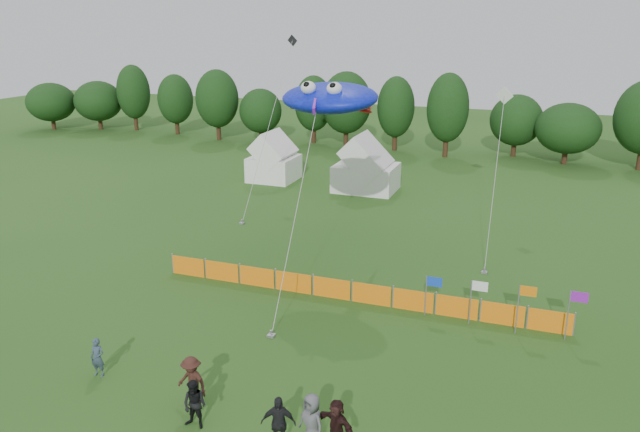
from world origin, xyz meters
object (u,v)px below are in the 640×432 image
(tent_left, at_px, (274,161))
(spectator_c, at_px, (192,382))
(spectator_f, at_px, (336,424))
(stingray_kite, at_px, (332,97))
(spectator_a, at_px, (98,357))
(spectator_b, at_px, (195,405))
(spectator_e, at_px, (312,422))
(spectator_d, at_px, (278,424))
(tent_right, at_px, (366,169))
(barrier_fence, at_px, (351,291))

(tent_left, height_order, spectator_c, tent_left)
(spectator_f, bearing_deg, stingray_kite, 131.57)
(spectator_a, bearing_deg, spectator_b, -22.11)
(spectator_f, bearing_deg, spectator_e, -133.49)
(spectator_d, relative_size, spectator_e, 0.98)
(tent_right, xyz_separation_m, spectator_c, (2.52, -29.84, -0.77))
(tent_left, relative_size, spectator_d, 1.99)
(tent_right, xyz_separation_m, stingray_kite, (2.65, -15.66, 7.41))
(spectator_d, relative_size, spectator_f, 1.11)
(tent_left, relative_size, spectator_f, 2.21)
(barrier_fence, xyz_separation_m, spectator_c, (-2.58, -10.06, 0.45))
(tent_right, relative_size, spectator_f, 2.84)
(tent_left, bearing_deg, spectator_a, -78.05)
(spectator_e, distance_m, spectator_f, 0.78)
(stingray_kite, bearing_deg, spectator_e, -72.82)
(spectator_a, height_order, spectator_f, spectator_f)
(spectator_f, bearing_deg, spectator_c, -162.26)
(tent_right, relative_size, stingray_kite, 0.31)
(barrier_fence, xyz_separation_m, spectator_d, (1.18, -11.14, 0.44))
(spectator_b, relative_size, stingray_kite, 0.11)
(stingray_kite, bearing_deg, spectator_d, -76.61)
(tent_left, xyz_separation_m, spectator_d, (14.46, -31.43, -0.72))
(barrier_fence, relative_size, stingray_kite, 1.27)
(barrier_fence, bearing_deg, tent_left, 123.21)
(tent_left, distance_m, spectator_b, 33.39)
(spectator_a, distance_m, stingray_kite, 16.70)
(barrier_fence, height_order, spectator_d, spectator_d)
(spectator_a, relative_size, spectator_d, 0.81)
(spectator_c, xyz_separation_m, spectator_e, (4.72, -0.69, 0.02))
(spectator_a, xyz_separation_m, spectator_e, (9.09, -1.12, 0.20))
(tent_right, relative_size, spectator_e, 2.49)
(spectator_a, xyz_separation_m, spectator_d, (8.13, -1.52, 0.18))
(tent_right, distance_m, spectator_b, 31.04)
(tent_left, bearing_deg, spectator_c, -70.57)
(spectator_b, distance_m, spectator_c, 1.25)
(stingray_kite, bearing_deg, spectator_f, -70.01)
(spectator_e, height_order, stingray_kite, stingray_kite)
(barrier_fence, relative_size, spectator_f, 11.74)
(spectator_b, bearing_deg, spectator_c, 126.00)
(barrier_fence, xyz_separation_m, spectator_e, (2.14, -10.74, 0.46))
(tent_right, bearing_deg, stingray_kite, -80.41)
(tent_left, distance_m, spectator_c, 32.19)
(spectator_c, relative_size, spectator_e, 0.98)
(spectator_e, xyz_separation_m, stingray_kite, (-4.60, 14.87, 8.16))
(tent_right, xyz_separation_m, barrier_fence, (5.10, -19.79, -1.21))
(barrier_fence, bearing_deg, spectator_f, -74.79)
(spectator_b, bearing_deg, stingray_kite, 92.83)
(spectator_c, distance_m, spectator_d, 3.91)
(spectator_a, bearing_deg, spectator_f, -10.87)
(spectator_c, bearing_deg, spectator_f, 7.80)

